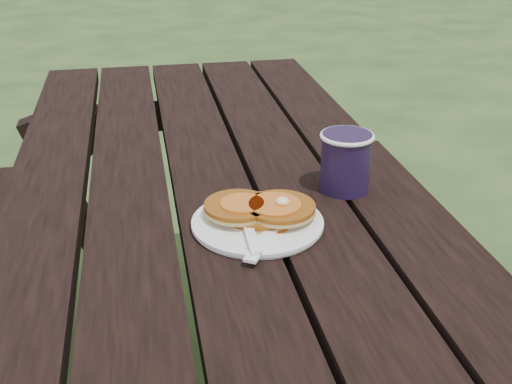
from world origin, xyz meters
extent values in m
cube|color=black|center=(0.00, 0.00, 0.73)|extent=(0.75, 1.80, 0.04)
cube|color=black|center=(0.55, 0.00, 0.43)|extent=(0.25, 1.80, 0.04)
cylinder|color=white|center=(0.05, -0.16, 0.76)|extent=(0.25, 0.25, 0.01)
cylinder|color=#8C4A0F|center=(0.06, -0.14, 0.77)|extent=(0.11, 0.11, 0.01)
cylinder|color=#8C4A0F|center=(0.02, -0.13, 0.78)|extent=(0.11, 0.11, 0.01)
cylinder|color=#8C4A0F|center=(0.09, -0.15, 0.78)|extent=(0.11, 0.11, 0.01)
cylinder|color=#AD5418|center=(0.08, -0.15, 0.79)|extent=(0.09, 0.09, 0.00)
ellipsoid|color=#F4E59E|center=(0.09, -0.15, 0.79)|extent=(0.02, 0.02, 0.01)
cube|color=white|center=(0.06, -0.20, 0.76)|extent=(0.11, 0.16, 0.00)
cylinder|color=black|center=(0.23, -0.05, 0.80)|extent=(0.09, 0.09, 0.11)
torus|color=white|center=(0.23, -0.05, 0.85)|extent=(0.10, 0.10, 0.01)
cylinder|color=black|center=(0.23, -0.05, 0.85)|extent=(0.08, 0.08, 0.01)
camera|label=1|loc=(-0.12, -1.05, 1.25)|focal=45.00mm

